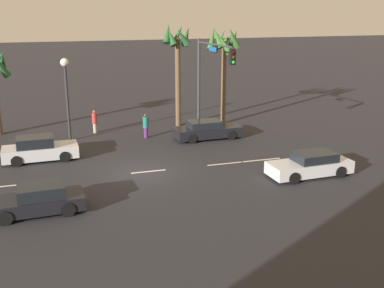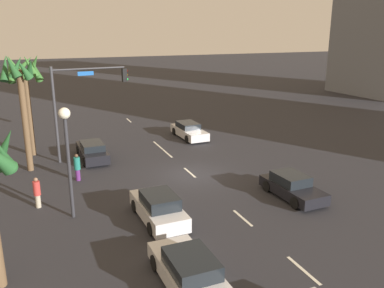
# 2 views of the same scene
# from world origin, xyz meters

# --- Properties ---
(ground_plane) EXTENTS (220.00, 220.00, 0.00)m
(ground_plane) POSITION_xyz_m (0.00, 0.00, 0.00)
(ground_plane) COLOR #28282D
(lane_stripe_1) EXTENTS (2.07, 0.14, 0.01)m
(lane_stripe_1) POSITION_xyz_m (-11.62, 0.00, 0.01)
(lane_stripe_1) COLOR silver
(lane_stripe_1) RESTS_ON ground_plane
(lane_stripe_2) EXTENTS (1.89, 0.14, 0.01)m
(lane_stripe_2) POSITION_xyz_m (-6.74, 0.00, 0.01)
(lane_stripe_2) COLOR silver
(lane_stripe_2) RESTS_ON ground_plane
(lane_stripe_3) EXTENTS (1.95, 0.14, 0.01)m
(lane_stripe_3) POSITION_xyz_m (0.39, 0.00, 0.01)
(lane_stripe_3) COLOR silver
(lane_stripe_3) RESTS_ON ground_plane
(lane_stripe_4) EXTENTS (2.13, 0.14, 0.01)m
(lane_stripe_4) POSITION_xyz_m (4.92, 0.00, 0.01)
(lane_stripe_4) COLOR silver
(lane_stripe_4) RESTS_ON ground_plane
(lane_stripe_5) EXTENTS (2.41, 0.14, 0.01)m
(lane_stripe_5) POSITION_xyz_m (7.27, 0.00, 0.01)
(lane_stripe_5) COLOR silver
(lane_stripe_5) RESTS_ON ground_plane
(lane_stripe_6) EXTENTS (1.87, 0.14, 0.01)m
(lane_stripe_6) POSITION_xyz_m (17.17, 0.00, 0.01)
(lane_stripe_6) COLOR silver
(lane_stripe_6) RESTS_ON ground_plane
(car_0) EXTENTS (4.62, 1.94, 1.29)m
(car_0) POSITION_xyz_m (8.60, -3.23, 0.61)
(car_0) COLOR silver
(car_0) RESTS_ON ground_plane
(car_1) EXTENTS (4.52, 1.95, 1.34)m
(car_1) POSITION_xyz_m (-10.85, 4.52, 0.62)
(car_1) COLOR silver
(car_1) RESTS_ON ground_plane
(car_2) EXTENTS (4.64, 1.86, 1.29)m
(car_2) POSITION_xyz_m (5.73, 5.45, 0.61)
(car_2) COLOR black
(car_2) RESTS_ON ground_plane
(car_3) EXTENTS (4.20, 1.98, 1.30)m
(car_3) POSITION_xyz_m (-5.43, -3.85, 0.60)
(car_3) COLOR black
(car_3) RESTS_ON ground_plane
(car_4) EXTENTS (4.37, 1.92, 1.46)m
(car_4) POSITION_xyz_m (-5.37, 3.95, 0.67)
(car_4) COLOR silver
(car_4) RESTS_ON ground_plane
(traffic_signal) EXTENTS (0.77, 5.41, 6.69)m
(traffic_signal) POSITION_xyz_m (6.01, 5.99, 4.54)
(traffic_signal) COLOR #38383D
(traffic_signal) RESTS_ON ground_plane
(streetlamp) EXTENTS (0.56, 0.56, 5.59)m
(streetlamp) POSITION_xyz_m (-3.39, 7.83, 3.97)
(streetlamp) COLOR #2D2D33
(streetlamp) RESTS_ON ground_plane
(pedestrian_0) EXTENTS (0.47, 0.47, 1.67)m
(pedestrian_0) POSITION_xyz_m (-1.53, 9.40, 0.88)
(pedestrian_0) COLOR #B2A58C
(pedestrian_0) RESTS_ON ground_plane
(pedestrian_1) EXTENTS (0.53, 0.53, 1.72)m
(pedestrian_1) POSITION_xyz_m (1.72, 6.96, 0.90)
(pedestrian_1) COLOR #59266B
(pedestrian_1) RESTS_ON ground_plane
(palm_tree_0) EXTENTS (2.64, 2.63, 7.48)m
(palm_tree_0) POSITION_xyz_m (8.35, 9.40, 5.80)
(palm_tree_0) COLOR brown
(palm_tree_0) RESTS_ON ground_plane
(palm_tree_2) EXTENTS (2.29, 2.33, 7.71)m
(palm_tree_2) POSITION_xyz_m (4.84, 9.75, 5.69)
(palm_tree_2) COLOR brown
(palm_tree_2) RESTS_ON ground_plane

